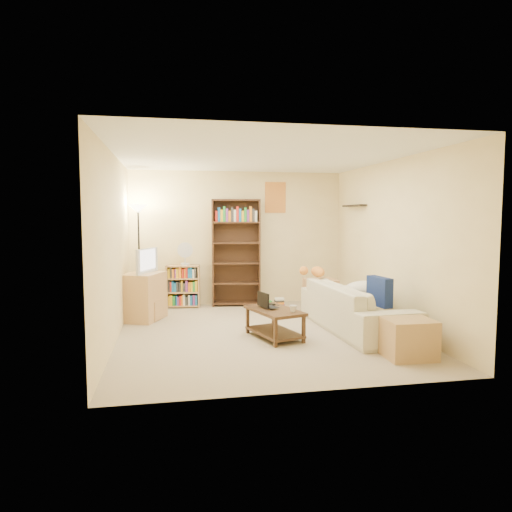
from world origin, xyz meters
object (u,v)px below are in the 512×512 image
television (143,261)px  floor_lamp (138,227)px  coffee_table (274,320)px  mug (293,309)px  tall_bookshelf (236,250)px  side_table (320,295)px  sofa (355,307)px  short_bookshelf (183,286)px  laptop (271,306)px  desk_fan (185,253)px  end_cabinet (409,339)px  tabby_cat (315,272)px  tv_stand (144,296)px

television → floor_lamp: floor_lamp is taller
coffee_table → mug: (0.20, -0.24, 0.19)m
tall_bookshelf → side_table: tall_bookshelf is taller
sofa → short_bookshelf: short_bookshelf is taller
floor_lamp → laptop: bearing=-46.1°
desk_fan → end_cabinet: bearing=-54.5°
mug → floor_lamp: 3.31m
laptop → tall_bookshelf: (-0.16, 2.25, 0.63)m
mug → floor_lamp: floor_lamp is taller
end_cabinet → tabby_cat: bearing=100.3°
desk_fan → end_cabinet: (2.48, -3.48, -0.78)m
television → desk_fan: desk_fan is taller
floor_lamp → end_cabinet: floor_lamp is taller
desk_fan → side_table: bearing=-18.2°
desk_fan → end_cabinet: size_ratio=0.75×
tabby_cat → tall_bookshelf: bearing=131.8°
laptop → floor_lamp: (-1.90, 1.97, 1.07)m
tall_bookshelf → floor_lamp: bearing=-162.8°
sofa → end_cabinet: 1.40m
sofa → desk_fan: (-2.40, 2.08, 0.67)m
tabby_cat → end_cabinet: bearing=-79.7°
desk_fan → floor_lamp: bearing=-163.4°
coffee_table → television: 2.44m
tv_stand → tall_bookshelf: tall_bookshelf is taller
television → side_table: (3.01, 0.09, -0.67)m
laptop → side_table: size_ratio=0.72×
tall_bookshelf → laptop: bearing=-77.7°
short_bookshelf → tv_stand: bearing=-118.9°
coffee_table → tv_stand: tv_stand is taller
laptop → desk_fan: desk_fan is taller
sofa → desk_fan: 3.25m
desk_fan → coffee_table: bearing=-64.2°
short_bookshelf → sofa: bearing=-33.9°
short_bookshelf → side_table: bearing=-11.8°
short_bookshelf → tall_bookshelf: bearing=7.0°
television → side_table: bearing=-64.4°
tv_stand → short_bookshelf: short_bookshelf is taller
laptop → short_bookshelf: size_ratio=0.53×
sofa → end_cabinet: bearing=-179.5°
tv_stand → side_table: (3.01, 0.09, -0.09)m
sofa → side_table: sofa is taller
tabby_cat → coffee_table: size_ratio=0.52×
floor_lamp → short_bookshelf: bearing=20.3°
tabby_cat → side_table: tabby_cat is taller
sofa → television: (-3.10, 1.23, 0.62)m
coffee_table → laptop: 0.20m
laptop → mug: (0.21, -0.36, 0.03)m
television → laptop: bearing=-103.1°
sofa → end_cabinet: size_ratio=4.21×
laptop → television: (-1.80, 1.35, 0.54)m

